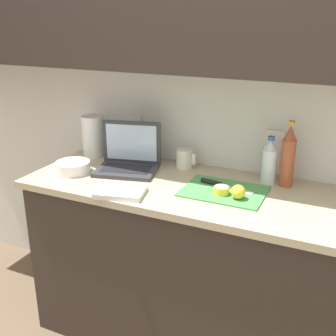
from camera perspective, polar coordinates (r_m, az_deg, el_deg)
The scene contains 13 objects.
wall_back at distance 2.05m, azimuth 11.97°, elevation 16.34°, with size 5.20×0.38×2.60m.
counter_unit at distance 2.18m, azimuth 8.84°, elevation -14.10°, with size 2.07×0.63×0.90m.
laptop at distance 2.24m, azimuth -5.37°, elevation 1.26°, with size 0.36×0.30×0.25m.
cutting_board at distance 1.98m, azimuth 7.58°, elevation -3.14°, with size 0.38×0.29×0.01m, color #4C9E51.
knife at distance 2.03m, azimuth 6.72°, elevation -2.16°, with size 0.27×0.07×0.02m.
lemon_half_cut at distance 1.94m, azimuth 7.22°, elevation -3.00°, with size 0.07×0.07×0.04m.
lemon_whole_beside at distance 1.89m, azimuth 9.48°, elevation -3.20°, with size 0.06×0.06×0.06m.
bottle_green_soda at distance 2.07m, azimuth 15.95°, elevation 1.51°, with size 0.07×0.07×0.32m.
bottle_oil_tall at distance 2.10m, azimuth 13.56°, elevation 0.80°, with size 0.07×0.07×0.24m.
measuring_cup at distance 2.26m, azimuth 2.25°, elevation 1.28°, with size 0.11×0.09×0.11m.
bowl_white at distance 2.26m, azimuth -12.76°, elevation 0.14°, with size 0.18×0.18×0.06m.
paper_towel_roll at distance 2.48m, azimuth -10.07°, elevation 4.30°, with size 0.13×0.13×0.24m.
dish_towel at distance 1.95m, azimuth -6.45°, elevation -3.23°, with size 0.22×0.16×0.02m, color white.
Camera 1 is at (0.48, -1.75, 1.68)m, focal length 45.00 mm.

